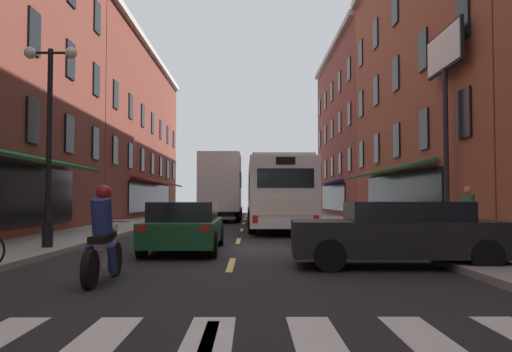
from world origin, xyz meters
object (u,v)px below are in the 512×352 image
sedan_near (185,226)px  street_lamp_twin (49,136)px  box_truck (221,189)px  pedestrian_mid (468,214)px  billboard_sign (445,77)px  transit_bus (276,194)px  sedan_far (399,233)px  motorcycle_rider (103,241)px  sedan_mid (228,207)px

sedan_near → street_lamp_twin: 4.37m
sedan_near → street_lamp_twin: bearing=-175.8°
box_truck → pedestrian_mid: (8.11, -17.94, -1.09)m
billboard_sign → transit_bus: 9.75m
billboard_sign → sedan_far: 9.01m
billboard_sign → street_lamp_twin: billboard_sign is taller
transit_bus → motorcycle_rider: transit_bus is taller
sedan_mid → pedestrian_mid: bearing=-74.5°
transit_bus → street_lamp_twin: bearing=-121.5°
transit_bus → sedan_mid: (-3.09, 19.77, -0.94)m
sedan_far → motorcycle_rider: size_ratio=2.17×
pedestrian_mid → sedan_far: bearing=-139.4°
sedan_near → billboard_sign: bearing=22.0°
transit_bus → sedan_near: (-2.97, -10.48, -0.97)m
sedan_mid → street_lamp_twin: size_ratio=0.85×
billboard_sign → sedan_mid: (-8.53, 26.84, -4.87)m
billboard_sign → sedan_near: size_ratio=1.47×
transit_bus → motorcycle_rider: bearing=-103.2°
billboard_sign → street_lamp_twin: size_ratio=1.31×
sedan_near → motorcycle_rider: size_ratio=2.33×
street_lamp_twin → billboard_sign: bearing=17.0°
billboard_sign → street_lamp_twin: (-12.03, -3.67, -2.47)m
transit_bus → sedan_near: size_ratio=2.46×
sedan_far → motorcycle_rider: bearing=-160.1°
motorcycle_rider → street_lamp_twin: 6.33m
billboard_sign → pedestrian_mid: size_ratio=4.29×
sedan_mid → sedan_near: bearing=-89.8°
box_truck → sedan_far: (4.97, -22.00, -1.36)m
sedan_far → pedestrian_mid: size_ratio=2.73×
box_truck → street_lamp_twin: street_lamp_twin is taller
box_truck → pedestrian_mid: size_ratio=4.29×
transit_bus → street_lamp_twin: 12.69m
billboard_sign → box_truck: billboard_sign is taller
box_truck → street_lamp_twin: (-3.56, -18.95, 1.05)m
sedan_mid → street_lamp_twin: bearing=-96.5°
sedan_mid → motorcycle_rider: motorcycle_rider is taller
sedan_mid → street_lamp_twin: (-3.50, -30.51, 2.40)m
sedan_far → pedestrian_mid: pedestrian_mid is taller
transit_bus → sedan_mid: size_ratio=2.58×
motorcycle_rider → pedestrian_mid: pedestrian_mid is taller
transit_bus → motorcycle_rider: 16.28m
box_truck → sedan_far: 22.59m
box_truck → street_lamp_twin: size_ratio=1.31×
sedan_near → sedan_far: size_ratio=1.07×
sedan_mid → transit_bus: bearing=-81.1°
transit_bus → motorcycle_rider: size_ratio=5.71×
box_truck → transit_bus: bearing=-69.7°
box_truck → sedan_mid: size_ratio=1.54×
sedan_near → transit_bus: bearing=74.2°
sedan_far → motorcycle_rider: 5.99m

